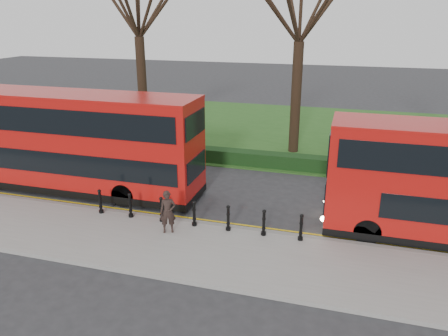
% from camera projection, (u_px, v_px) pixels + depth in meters
% --- Properties ---
extents(ground, '(120.00, 120.00, 0.00)m').
position_uv_depth(ground, '(213.00, 216.00, 18.44)').
color(ground, '#28282B').
rests_on(ground, ground).
extents(pavement, '(60.00, 4.00, 0.15)m').
position_uv_depth(pavement, '(188.00, 249.00, 15.70)').
color(pavement, gray).
rests_on(pavement, ground).
extents(kerb, '(60.00, 0.25, 0.16)m').
position_uv_depth(kerb, '(205.00, 224.00, 17.51)').
color(kerb, slate).
rests_on(kerb, ground).
extents(grass_verge, '(60.00, 18.00, 0.06)m').
position_uv_depth(grass_verge, '(275.00, 130.00, 32.00)').
color(grass_verge, '#25511B').
rests_on(grass_verge, ground).
extents(hedge, '(60.00, 0.90, 0.80)m').
position_uv_depth(hedge, '(250.00, 158.00, 24.46)').
color(hedge, black).
rests_on(hedge, ground).
extents(yellow_line_outer, '(60.00, 0.10, 0.01)m').
position_uv_depth(yellow_line_outer, '(208.00, 223.00, 17.80)').
color(yellow_line_outer, yellow).
rests_on(yellow_line_outer, ground).
extents(yellow_line_inner, '(60.00, 0.10, 0.01)m').
position_uv_depth(yellow_line_inner, '(209.00, 221.00, 17.98)').
color(yellow_line_inner, yellow).
rests_on(yellow_line_inner, ground).
extents(tree_left, '(7.81, 7.81, 12.20)m').
position_uv_depth(tree_left, '(137.00, 0.00, 26.65)').
color(tree_left, black).
rests_on(tree_left, ground).
extents(tree_mid, '(7.65, 7.65, 11.96)m').
position_uv_depth(tree_mid, '(301.00, 1.00, 24.06)').
color(tree_mid, black).
rests_on(tree_mid, ground).
extents(bollard_row, '(8.48, 0.15, 1.00)m').
position_uv_depth(bollard_row, '(194.00, 214.00, 17.09)').
color(bollard_row, black).
rests_on(bollard_row, pavement).
extents(bus_lead, '(11.74, 2.70, 4.67)m').
position_uv_depth(bus_lead, '(78.00, 143.00, 20.37)').
color(bus_lead, '#AB110D').
rests_on(bus_lead, ground).
extents(pedestrian, '(0.72, 0.61, 1.67)m').
position_uv_depth(pedestrian, '(168.00, 212.00, 16.48)').
color(pedestrian, black).
rests_on(pedestrian, pavement).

